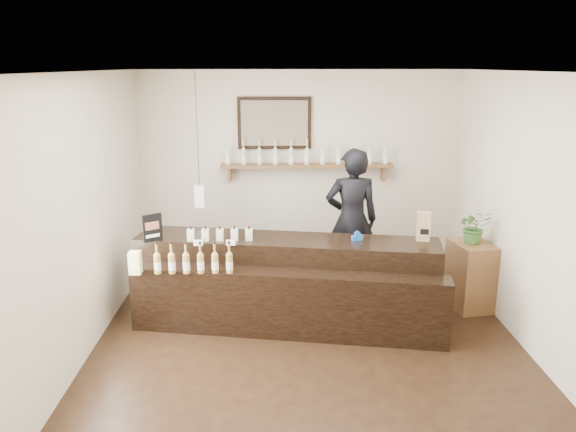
% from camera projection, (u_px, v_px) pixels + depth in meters
% --- Properties ---
extents(ground, '(5.00, 5.00, 0.00)m').
position_uv_depth(ground, '(308.00, 345.00, 5.93)').
color(ground, black).
rests_on(ground, ground).
extents(room_shell, '(5.00, 5.00, 5.00)m').
position_uv_depth(room_shell, '(310.00, 187.00, 5.48)').
color(room_shell, beige).
rests_on(room_shell, ground).
extents(back_wall_decor, '(2.66, 0.96, 1.69)m').
position_uv_depth(back_wall_decor, '(289.00, 147.00, 7.75)').
color(back_wall_decor, brown).
rests_on(back_wall_decor, ground).
extents(counter, '(3.49, 1.47, 1.12)m').
position_uv_depth(counter, '(286.00, 285.00, 6.36)').
color(counter, black).
rests_on(counter, ground).
extents(promo_sign, '(0.19, 0.14, 0.31)m').
position_uv_depth(promo_sign, '(152.00, 228.00, 6.21)').
color(promo_sign, black).
rests_on(promo_sign, counter).
extents(paper_bag, '(0.17, 0.14, 0.32)m').
position_uv_depth(paper_bag, '(423.00, 226.00, 6.24)').
color(paper_bag, '#9C7C4B').
rests_on(paper_bag, counter).
extents(tape_dispenser, '(0.13, 0.08, 0.11)m').
position_uv_depth(tape_dispenser, '(357.00, 237.00, 6.27)').
color(tape_dispenser, '#1756A5').
rests_on(tape_dispenser, counter).
extents(side_cabinet, '(0.50, 0.63, 0.82)m').
position_uv_depth(side_cabinet, '(470.00, 275.00, 6.75)').
color(side_cabinet, brown).
rests_on(side_cabinet, ground).
extents(potted_plant, '(0.37, 0.32, 0.40)m').
position_uv_depth(potted_plant, '(474.00, 227.00, 6.59)').
color(potted_plant, '#396F2C').
rests_on(potted_plant, side_cabinet).
extents(shopkeeper, '(0.79, 0.54, 2.11)m').
position_uv_depth(shopkeeper, '(352.00, 211.00, 7.16)').
color(shopkeeper, black).
rests_on(shopkeeper, ground).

